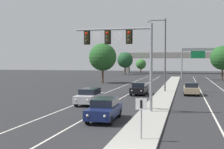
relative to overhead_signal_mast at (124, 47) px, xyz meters
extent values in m
cube|color=#9E9B93|center=(2.49, 5.13, -5.40)|extent=(2.40, 110.00, 0.15)
cube|color=silver|center=(-2.21, 12.13, -5.47)|extent=(0.14, 100.00, 0.01)
cube|color=silver|center=(7.19, 12.13, -5.47)|extent=(0.14, 100.00, 0.01)
cube|color=silver|center=(-5.51, 12.13, -5.47)|extent=(0.14, 100.00, 0.01)
cylinder|color=gray|center=(2.28, 0.01, -1.72)|extent=(0.24, 0.24, 7.20)
cylinder|color=gray|center=(-0.94, 0.01, 1.48)|extent=(6.45, 0.16, 0.16)
cube|color=black|center=(0.44, 0.05, 0.83)|extent=(0.56, 0.06, 1.20)
cube|color=#38330F|center=(0.44, 0.01, 0.83)|extent=(0.32, 0.32, 1.00)
sphere|color=red|center=(0.44, -0.16, 1.15)|extent=(0.22, 0.22, 0.22)
sphere|color=#282828|center=(0.44, -0.16, 0.83)|extent=(0.22, 0.22, 0.22)
sphere|color=#282828|center=(0.44, -0.16, 0.51)|extent=(0.22, 0.22, 0.22)
cube|color=black|center=(-1.40, 0.05, 0.83)|extent=(0.56, 0.06, 1.20)
cube|color=#38330F|center=(-1.40, 0.01, 0.83)|extent=(0.32, 0.32, 1.00)
sphere|color=red|center=(-1.40, -0.16, 1.15)|extent=(0.22, 0.22, 0.22)
sphere|color=#282828|center=(-1.40, -0.16, 0.83)|extent=(0.22, 0.22, 0.22)
sphere|color=#282828|center=(-1.40, -0.16, 0.51)|extent=(0.22, 0.22, 0.22)
cube|color=black|center=(-3.24, 0.05, 0.83)|extent=(0.56, 0.06, 1.20)
cube|color=#38330F|center=(-3.24, 0.01, 0.83)|extent=(0.32, 0.32, 1.00)
sphere|color=red|center=(-3.24, -0.16, 1.15)|extent=(0.22, 0.22, 0.22)
sphere|color=#282828|center=(-3.24, -0.16, 0.83)|extent=(0.22, 0.22, 0.22)
sphere|color=#282828|center=(-3.24, -0.16, 0.51)|extent=(0.22, 0.22, 0.22)
cube|color=white|center=(-0.48, -0.01, 0.93)|extent=(0.70, 0.04, 0.70)
cube|color=white|center=(-2.32, -0.01, 0.93)|extent=(0.70, 0.04, 0.70)
cylinder|color=gray|center=(2.77, -8.97, -4.22)|extent=(0.08, 0.08, 2.20)
cube|color=white|center=(2.77, -9.00, -3.47)|extent=(0.60, 0.03, 0.60)
cube|color=black|center=(2.77, -9.02, -3.47)|extent=(0.12, 0.01, 0.44)
cylinder|color=#4C4C51|center=(2.29, 17.22, -0.32)|extent=(0.20, 0.20, 10.00)
cylinder|color=#4C4C51|center=(1.19, 17.22, 4.48)|extent=(2.20, 0.12, 0.12)
cube|color=#B7B7B2|center=(0.09, 17.22, 4.33)|extent=(0.56, 0.28, 0.20)
cube|color=#141E4C|center=(-0.63, -3.93, -4.80)|extent=(1.89, 4.44, 0.70)
cube|color=black|center=(-0.63, -3.71, -4.17)|extent=(1.63, 2.41, 0.56)
sphere|color=#EAE5C6|center=(-0.01, -6.10, -4.75)|extent=(0.18, 0.18, 0.18)
sphere|color=#EAE5C6|center=(-1.16, -6.12, -4.75)|extent=(0.18, 0.18, 0.18)
cylinder|color=black|center=(0.20, -5.41, -5.15)|extent=(0.23, 0.64, 0.64)
cylinder|color=black|center=(-1.40, -5.44, -5.15)|extent=(0.23, 0.64, 0.64)
cylinder|color=black|center=(0.14, -2.41, -5.15)|extent=(0.23, 0.64, 0.64)
cylinder|color=black|center=(-1.46, -2.45, -5.15)|extent=(0.23, 0.64, 0.64)
cube|color=#B7B7BC|center=(-4.18, 3.43, -4.80)|extent=(1.81, 4.41, 0.70)
cube|color=black|center=(-4.18, 3.65, -4.17)|extent=(1.59, 2.38, 0.56)
sphere|color=#EAE5C6|center=(-3.61, 1.25, -4.75)|extent=(0.18, 0.18, 0.18)
sphere|color=#EAE5C6|center=(-4.76, 1.25, -4.75)|extent=(0.18, 0.18, 0.18)
cylinder|color=black|center=(-3.38, 1.93, -5.15)|extent=(0.22, 0.64, 0.64)
cylinder|color=black|center=(-4.98, 1.93, -5.15)|extent=(0.22, 0.64, 0.64)
cylinder|color=black|center=(-3.37, 4.93, -5.15)|extent=(0.22, 0.64, 0.64)
cylinder|color=black|center=(-4.97, 4.93, -5.15)|extent=(0.22, 0.64, 0.64)
cube|color=black|center=(-0.70, 13.32, -4.80)|extent=(1.80, 4.40, 0.70)
cube|color=black|center=(-0.70, 13.54, -4.17)|extent=(1.58, 2.38, 0.56)
sphere|color=#EAE5C6|center=(-0.13, 11.14, -4.75)|extent=(0.18, 0.18, 0.18)
sphere|color=#EAE5C6|center=(-1.28, 11.14, -4.75)|extent=(0.18, 0.18, 0.18)
cylinder|color=black|center=(0.10, 11.82, -5.15)|extent=(0.22, 0.64, 0.64)
cylinder|color=black|center=(-1.50, 11.82, -5.15)|extent=(0.22, 0.64, 0.64)
cylinder|color=black|center=(0.10, 14.82, -5.15)|extent=(0.22, 0.64, 0.64)
cylinder|color=black|center=(-1.50, 14.82, -5.15)|extent=(0.22, 0.64, 0.64)
cube|color=tan|center=(5.75, 14.76, -4.80)|extent=(1.88, 4.43, 0.70)
cube|color=black|center=(5.76, 14.54, -4.17)|extent=(1.63, 2.41, 0.56)
sphere|color=#EAE5C6|center=(5.13, 16.93, -4.75)|extent=(0.18, 0.18, 0.18)
sphere|color=#EAE5C6|center=(6.29, 16.95, -4.75)|extent=(0.18, 0.18, 0.18)
cylinder|color=black|center=(4.92, 16.25, -5.15)|extent=(0.23, 0.64, 0.64)
cylinder|color=black|center=(6.52, 16.28, -5.15)|extent=(0.23, 0.64, 0.64)
cylinder|color=black|center=(4.98, 13.25, -5.15)|extent=(0.23, 0.64, 0.64)
cylinder|color=black|center=(6.58, 13.28, -5.15)|extent=(0.23, 0.64, 0.64)
cylinder|color=gray|center=(4.19, 47.96, -1.72)|extent=(0.28, 0.28, 7.50)
cube|color=gray|center=(10.69, 47.96, 1.63)|extent=(13.00, 0.36, 0.70)
cube|color=#0F6033|center=(7.83, 47.76, 0.43)|extent=(3.20, 0.08, 1.70)
cube|color=#0F6033|center=(13.55, 47.76, 0.43)|extent=(3.20, 0.08, 1.70)
cube|color=gray|center=(2.49, 87.74, 0.73)|extent=(42.40, 6.40, 1.10)
cube|color=gray|center=(2.49, 84.74, 1.73)|extent=(42.40, 0.36, 0.90)
cube|color=gray|center=(-16.71, 87.74, -2.65)|extent=(1.80, 2.40, 5.65)
cylinder|color=#4C3823|center=(-14.23, 71.58, -4.07)|extent=(0.36, 0.36, 2.81)
sphere|color=#1E4C28|center=(-14.23, 71.58, -0.60)|extent=(5.14, 5.14, 5.14)
cylinder|color=#4C3823|center=(-10.38, 81.13, -4.48)|extent=(0.36, 0.36, 1.99)
sphere|color=#387533|center=(-10.38, 81.13, -2.02)|extent=(3.64, 3.64, 3.64)
cylinder|color=#4C3823|center=(-10.98, 32.71, -3.97)|extent=(0.36, 0.36, 3.00)
sphere|color=#235623|center=(-10.98, 32.71, -0.29)|extent=(5.48, 5.48, 5.48)
cylinder|color=#4C3823|center=(13.10, 46.44, -3.99)|extent=(0.36, 0.36, 2.96)
sphere|color=#235623|center=(13.10, 46.44, -0.35)|extent=(5.41, 5.41, 5.41)
camera|label=1|loc=(4.99, -24.42, -1.27)|focal=47.81mm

